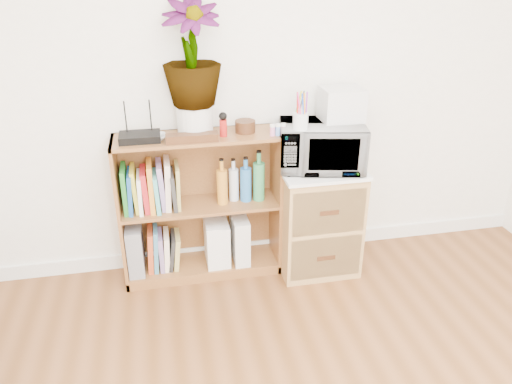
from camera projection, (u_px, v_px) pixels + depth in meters
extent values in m
cube|color=white|center=(251.00, 247.00, 3.52)|extent=(4.00, 0.02, 0.10)
cube|color=brown|center=(200.00, 207.00, 3.15)|extent=(1.00, 0.30, 0.95)
cube|color=#9E7542|center=(317.00, 219.00, 3.27)|extent=(0.50, 0.45, 0.70)
imported|color=white|center=(321.00, 146.00, 3.04)|extent=(0.57, 0.44, 0.28)
cylinder|color=silver|center=(300.00, 121.00, 2.87)|extent=(0.09, 0.09, 0.10)
cube|color=silver|center=(342.00, 104.00, 3.01)|extent=(0.25, 0.21, 0.20)
cube|color=black|center=(140.00, 137.00, 2.86)|extent=(0.23, 0.16, 0.04)
imported|color=white|center=(155.00, 138.00, 2.87)|extent=(0.13, 0.13, 0.03)
cylinder|color=silver|center=(195.00, 120.00, 2.92)|extent=(0.21, 0.21, 0.18)
imported|color=#346A2A|center=(191.00, 53.00, 2.76)|extent=(0.33, 0.33, 0.59)
cube|color=#3C2110|center=(192.00, 138.00, 2.84)|extent=(0.30, 0.07, 0.05)
cylinder|color=#A71814|center=(223.00, 128.00, 2.92)|extent=(0.04, 0.04, 0.10)
cylinder|color=#3B1C10|center=(245.00, 126.00, 2.99)|extent=(0.12, 0.12, 0.07)
cube|color=pink|center=(278.00, 131.00, 2.94)|extent=(0.10, 0.04, 0.05)
cube|color=gray|center=(135.00, 247.00, 3.18)|extent=(0.10, 0.26, 0.32)
cube|color=white|center=(213.00, 241.00, 3.26)|extent=(0.10, 0.24, 0.30)
cube|color=white|center=(221.00, 241.00, 3.27)|extent=(0.09, 0.23, 0.29)
cube|color=silver|center=(240.00, 238.00, 3.29)|extent=(0.10, 0.25, 0.32)
cube|color=#228129|center=(125.00, 189.00, 3.00)|extent=(0.03, 0.20, 0.28)
cube|color=#184D93|center=(130.00, 191.00, 3.01)|extent=(0.04, 0.20, 0.25)
cube|color=yellow|center=(135.00, 190.00, 3.01)|extent=(0.04, 0.20, 0.27)
cube|color=white|center=(140.00, 192.00, 3.02)|extent=(0.03, 0.20, 0.24)
cube|color=#B51F25|center=(145.00, 190.00, 3.02)|extent=(0.05, 0.20, 0.26)
cube|color=orange|center=(151.00, 186.00, 3.02)|extent=(0.03, 0.20, 0.30)
cube|color=#46A9A6|center=(157.00, 190.00, 3.04)|extent=(0.03, 0.20, 0.24)
cube|color=#9374AE|center=(162.00, 186.00, 3.04)|extent=(0.05, 0.20, 0.29)
cube|color=beige|center=(167.00, 184.00, 3.04)|extent=(0.05, 0.20, 0.31)
cube|color=#2B2B2B|center=(173.00, 189.00, 3.06)|extent=(0.04, 0.20, 0.23)
cube|color=tan|center=(178.00, 186.00, 3.06)|extent=(0.03, 0.20, 0.27)
cylinder|color=orange|center=(222.00, 181.00, 3.10)|extent=(0.07, 0.07, 0.29)
cylinder|color=silver|center=(234.00, 181.00, 3.12)|extent=(0.06, 0.06, 0.27)
cylinder|color=#286EBC|center=(246.00, 179.00, 3.13)|extent=(0.07, 0.07, 0.28)
cylinder|color=#328A50|center=(258.00, 176.00, 3.14)|extent=(0.07, 0.07, 0.32)
cube|color=#BB4521|center=(151.00, 249.00, 3.20)|extent=(0.05, 0.19, 0.28)
cube|color=teal|center=(156.00, 247.00, 3.21)|extent=(0.04, 0.19, 0.29)
cube|color=#84689C|center=(161.00, 250.00, 3.22)|extent=(0.03, 0.19, 0.24)
cube|color=#FCE5C4|center=(167.00, 249.00, 3.23)|extent=(0.04, 0.19, 0.24)
cube|color=#242424|center=(172.00, 250.00, 3.24)|extent=(0.06, 0.19, 0.22)
cube|color=tan|center=(177.00, 250.00, 3.25)|extent=(0.05, 0.19, 0.22)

